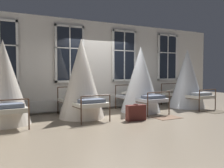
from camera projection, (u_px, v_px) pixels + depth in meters
name	position (u px, v px, depth m)	size (l,w,h in m)	color
ground	(115.00, 114.00, 7.96)	(20.05, 20.05, 0.00)	gray
back_wall_with_windows	(97.00, 66.00, 9.00)	(11.03, 0.10, 3.18)	silver
window_bank	(99.00, 79.00, 8.92)	(7.56, 0.10, 2.88)	black
cot_first	(3.00, 83.00, 6.43)	(1.38, 1.98, 2.22)	#4C3323
cot_second	(81.00, 79.00, 7.40)	(1.38, 1.98, 2.38)	#4C3323
cot_third	(140.00, 80.00, 8.46)	(1.38, 1.97, 2.24)	#4C3323
cot_fourth	(187.00, 79.00, 9.50)	(1.38, 1.98, 2.24)	#4C3323
rug_third	(167.00, 118.00, 7.38)	(0.80, 0.56, 0.01)	brown
rug_fourth	(216.00, 112.00, 8.43)	(0.80, 0.56, 0.01)	brown
suitcase_dark	(136.00, 113.00, 6.97)	(0.58, 0.26, 0.47)	#5B231E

